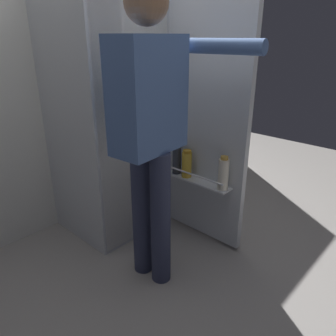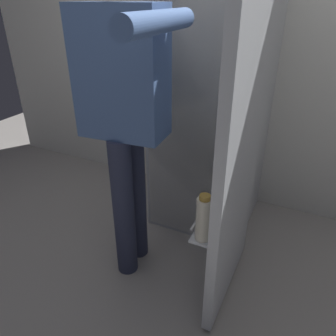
# 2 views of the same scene
# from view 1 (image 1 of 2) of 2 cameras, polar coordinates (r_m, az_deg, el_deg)

# --- Properties ---
(ground_plane) EXTENTS (6.41, 6.41, 0.00)m
(ground_plane) POSITION_cam_1_polar(r_m,az_deg,el_deg) (2.46, -0.86, -13.99)
(ground_plane) COLOR gray
(kitchen_wall) EXTENTS (4.40, 0.10, 2.66)m
(kitchen_wall) POSITION_cam_1_polar(r_m,az_deg,el_deg) (2.73, -16.40, 18.79)
(kitchen_wall) COLOR silver
(kitchen_wall) RESTS_ON ground_plane
(refrigerator) EXTENTS (0.71, 1.30, 1.79)m
(refrigerator) POSITION_cam_1_polar(r_m,az_deg,el_deg) (2.45, -9.54, 8.79)
(refrigerator) COLOR silver
(refrigerator) RESTS_ON ground_plane
(person) EXTENTS (0.58, 0.72, 1.71)m
(person) POSITION_cam_1_polar(r_m,az_deg,el_deg) (1.79, -3.15, 8.58)
(person) COLOR #2D334C
(person) RESTS_ON ground_plane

